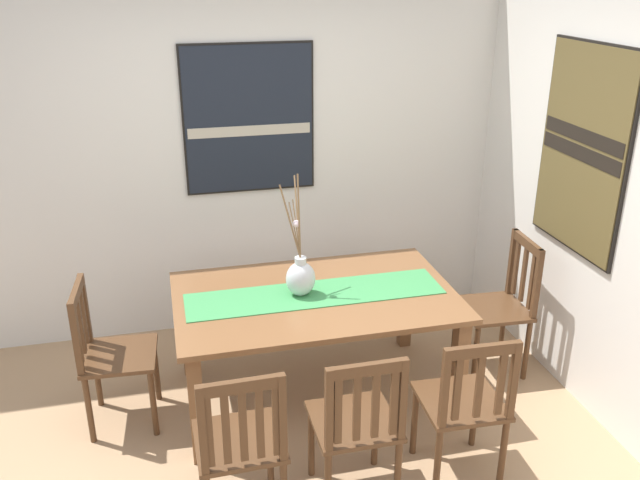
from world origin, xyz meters
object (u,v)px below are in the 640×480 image
at_px(chair_3, 357,423).
at_px(chair_4, 502,304).
at_px(painting_on_back_wall, 249,119).
at_px(centerpiece_vase, 300,276).
at_px(painting_on_side_wall, 584,150).
at_px(dining_table, 315,308).
at_px(chair_0, 110,353).
at_px(chair_1, 465,404).
at_px(chair_2, 241,443).

relative_size(chair_3, chair_4, 0.97).
xyz_separation_m(chair_4, painting_on_back_wall, (-1.51, 1.05, 1.10)).
distance_m(centerpiece_vase, painting_on_side_wall, 1.85).
bearing_deg(centerpiece_vase, dining_table, -8.86).
bearing_deg(chair_4, centerpiece_vase, -179.44).
bearing_deg(centerpiece_vase, painting_on_side_wall, -5.37).
bearing_deg(painting_on_side_wall, chair_3, -153.58).
xyz_separation_m(chair_0, chair_1, (1.82, -0.95, -0.00)).
bearing_deg(chair_1, painting_on_side_wall, 37.00).
distance_m(chair_0, chair_1, 2.05).
height_order(dining_table, centerpiece_vase, centerpiece_vase).
relative_size(chair_2, painting_on_back_wall, 0.89).
height_order(chair_2, painting_on_side_wall, painting_on_side_wall).
xyz_separation_m(centerpiece_vase, chair_2, (-0.51, -0.98, -0.36)).
distance_m(centerpiece_vase, chair_1, 1.21).
distance_m(centerpiece_vase, chair_0, 1.21).
distance_m(chair_0, chair_4, 2.52).
distance_m(dining_table, painting_on_side_wall, 1.87).
bearing_deg(chair_0, painting_on_back_wall, 45.99).
bearing_deg(chair_2, painting_on_side_wall, 20.52).
height_order(chair_1, painting_on_side_wall, painting_on_side_wall).
xyz_separation_m(chair_1, chair_3, (-0.59, -0.03, 0.01)).
bearing_deg(painting_on_side_wall, chair_0, 176.55).
distance_m(chair_0, painting_on_side_wall, 3.05).
height_order(chair_2, chair_4, chair_4).
bearing_deg(painting_on_side_wall, chair_4, 151.73).
bearing_deg(painting_on_back_wall, chair_2, -100.40).
relative_size(painting_on_back_wall, painting_on_side_wall, 0.83).
distance_m(chair_2, painting_on_side_wall, 2.59).
relative_size(centerpiece_vase, chair_1, 0.82).
bearing_deg(centerpiece_vase, painting_on_back_wall, 96.99).
height_order(dining_table, painting_on_side_wall, painting_on_side_wall).
relative_size(chair_0, chair_3, 1.00).
relative_size(chair_2, chair_4, 0.98).
relative_size(chair_0, chair_2, 0.99).
bearing_deg(dining_table, centerpiece_vase, 171.14).
xyz_separation_m(chair_2, painting_on_side_wall, (2.20, 0.83, 1.07)).
xyz_separation_m(chair_0, painting_on_side_wall, (2.84, -0.17, 1.09)).
bearing_deg(chair_0, dining_table, -1.19).
xyz_separation_m(chair_0, painting_on_back_wall, (1.02, 1.05, 1.11)).
height_order(chair_2, chair_3, chair_2).
height_order(chair_3, painting_on_side_wall, painting_on_side_wall).
relative_size(chair_0, painting_on_back_wall, 0.88).
bearing_deg(chair_1, chair_2, -177.58).
xyz_separation_m(chair_3, chair_4, (1.30, 0.98, 0.00)).
relative_size(centerpiece_vase, chair_0, 0.81).
height_order(chair_0, chair_3, chair_0).
relative_size(chair_4, painting_on_side_wall, 0.75).
xyz_separation_m(chair_3, painting_on_back_wall, (-0.21, 2.03, 1.10)).
xyz_separation_m(dining_table, chair_0, (-1.23, 0.03, -0.15)).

